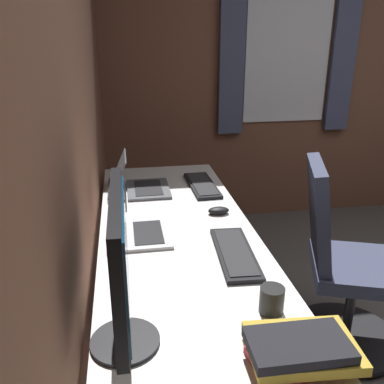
# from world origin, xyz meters

# --- Properties ---
(wall_back) EXTENTS (4.99, 0.10, 2.60)m
(wall_back) POSITION_xyz_m (0.00, 2.06, 1.30)
(wall_back) COLOR brown
(wall_back) RESTS_ON ground
(wall_right) EXTENTS (0.10, 4.61, 2.60)m
(wall_right) POSITION_xyz_m (2.25, 0.00, 1.30)
(wall_right) COLOR brown
(wall_right) RESTS_ON ground
(window_panel) EXTENTS (0.02, 0.70, 1.09)m
(window_panel) POSITION_xyz_m (2.19, 0.51, 1.40)
(window_panel) COLOR white
(curtain_near) EXTENTS (0.05, 0.20, 1.25)m
(curtain_near) POSITION_xyz_m (2.16, 0.04, 1.40)
(curtain_near) COLOR #4C5170
(curtain_far) EXTENTS (0.05, 0.20, 1.25)m
(curtain_far) POSITION_xyz_m (2.16, 0.98, 1.40)
(curtain_far) COLOR #4C5170
(desk) EXTENTS (2.13, 0.69, 0.73)m
(desk) POSITION_xyz_m (0.39, 1.64, 0.66)
(desk) COLOR white
(desk) RESTS_ON ground
(drawer_pedestal) EXTENTS (0.40, 0.51, 0.69)m
(drawer_pedestal) POSITION_xyz_m (0.13, 1.67, 0.35)
(drawer_pedestal) COLOR white
(drawer_pedestal) RESTS_ON ground
(monitor_primary) EXTENTS (0.47, 0.20, 0.45)m
(monitor_primary) POSITION_xyz_m (-0.20, 1.88, 0.99)
(monitor_primary) COLOR black
(monitor_primary) RESTS_ON desk
(laptop_leftmost) EXTENTS (0.32, 0.34, 0.21)m
(laptop_leftmost) POSITION_xyz_m (1.03, 1.80, 0.78)
(laptop_leftmost) COLOR #595B60
(laptop_leftmost) RESTS_ON desk
(laptop_left) EXTENTS (0.29, 0.27, 0.19)m
(laptop_left) POSITION_xyz_m (0.47, 1.83, 0.77)
(laptop_left) COLOR silver
(laptop_left) RESTS_ON desk
(keyboard_main) EXTENTS (0.43, 0.17, 0.02)m
(keyboard_main) POSITION_xyz_m (0.24, 1.44, 0.74)
(keyboard_main) COLOR black
(keyboard_main) RESTS_ON desk
(keyboard_spare) EXTENTS (0.42, 0.15, 0.02)m
(keyboard_spare) POSITION_xyz_m (1.04, 1.43, 0.74)
(keyboard_spare) COLOR black
(keyboard_spare) RESTS_ON desk
(mouse_main) EXTENTS (0.06, 0.10, 0.03)m
(mouse_main) POSITION_xyz_m (0.65, 1.42, 0.75)
(mouse_main) COLOR black
(mouse_main) RESTS_ON desk
(book_stack_near) EXTENTS (0.23, 0.31, 0.08)m
(book_stack_near) POSITION_xyz_m (-0.35, 1.42, 0.77)
(book_stack_near) COLOR #B2383D
(book_stack_near) RESTS_ON desk
(coffee_mug) EXTENTS (0.12, 0.08, 0.09)m
(coffee_mug) POSITION_xyz_m (-0.13, 1.43, 0.77)
(coffee_mug) COLOR black
(coffee_mug) RESTS_ON desk
(office_chair) EXTENTS (0.56, 0.60, 0.97)m
(office_chair) POSITION_xyz_m (0.49, 0.82, 0.46)
(office_chair) COLOR #383D56
(office_chair) RESTS_ON ground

